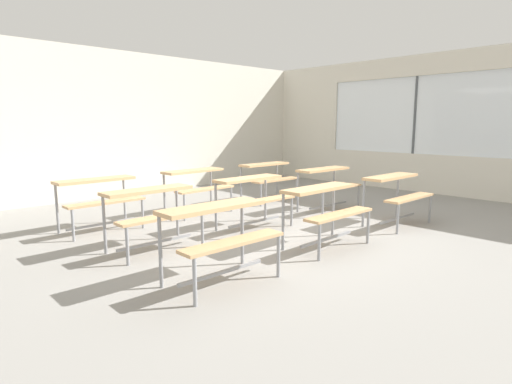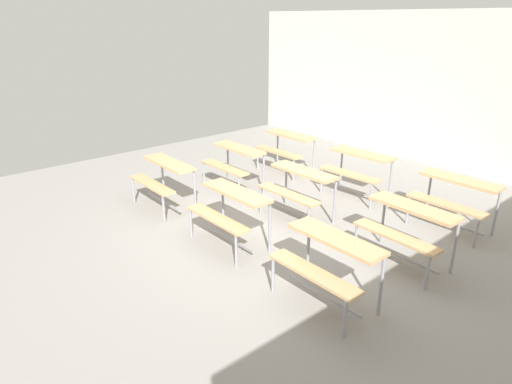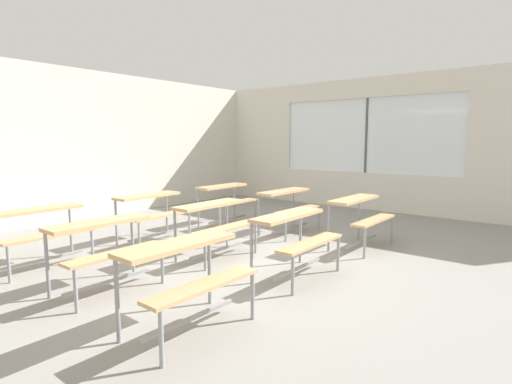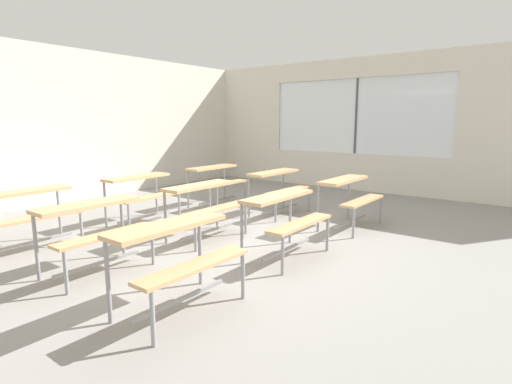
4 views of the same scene
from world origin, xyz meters
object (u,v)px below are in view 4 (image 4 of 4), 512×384
(desk_bench_r1c1, at_px, (205,198))
(desk_bench_r1c2, at_px, (279,182))
(desk_bench_r0c0, at_px, (177,246))
(desk_bench_r2c0, at_px, (28,206))
(desk_bench_r0c2, at_px, (350,191))
(desk_bench_r2c2, at_px, (216,176))
(desk_bench_r2c1, at_px, (142,188))
(desk_bench_r1c0, at_px, (94,221))
(desk_bench_r0c1, at_px, (285,210))

(desk_bench_r1c1, height_order, desk_bench_r1c2, same)
(desk_bench_r0c0, xyz_separation_m, desk_bench_r1c1, (1.67, 1.31, 0.00))
(desk_bench_r2c0, bearing_deg, desk_bench_r1c2, -22.38)
(desk_bench_r0c2, height_order, desk_bench_r2c0, same)
(desk_bench_r0c2, relative_size, desk_bench_r2c2, 1.00)
(desk_bench_r1c1, xyz_separation_m, desk_bench_r2c1, (0.01, 1.40, 0.00))
(desk_bench_r0c0, relative_size, desk_bench_r2c1, 0.99)
(desk_bench_r0c0, distance_m, desk_bench_r1c0, 1.36)
(desk_bench_r0c0, xyz_separation_m, desk_bench_r2c0, (-0.01, 2.71, 0.00))
(desk_bench_r2c1, bearing_deg, desk_bench_r2c2, -3.00)
(desk_bench_r0c1, xyz_separation_m, desk_bench_r2c2, (1.69, 2.67, 0.00))
(desk_bench_r1c0, xyz_separation_m, desk_bench_r2c0, (-0.08, 1.35, 0.00))
(desk_bench_r0c1, relative_size, desk_bench_r1c0, 1.00)
(desk_bench_r1c0, bearing_deg, desk_bench_r1c1, -2.21)
(desk_bench_r2c0, xyz_separation_m, desk_bench_r2c2, (3.39, -0.03, 0.00))
(desk_bench_r0c2, bearing_deg, desk_bench_r2c0, 141.67)
(desk_bench_r0c0, bearing_deg, desk_bench_r1c0, 88.00)
(desk_bench_r1c2, distance_m, desk_bench_r2c0, 3.75)
(desk_bench_r1c0, xyz_separation_m, desk_bench_r1c1, (1.61, -0.05, 0.00))
(desk_bench_r0c2, height_order, desk_bench_r1c0, same)
(desk_bench_r2c0, height_order, desk_bench_r2c2, same)
(desk_bench_r2c0, bearing_deg, desk_bench_r1c1, -40.42)
(desk_bench_r2c1, bearing_deg, desk_bench_r1c0, -142.42)
(desk_bench_r2c1, bearing_deg, desk_bench_r1c2, -40.08)
(desk_bench_r2c0, bearing_deg, desk_bench_r1c0, -87.25)
(desk_bench_r2c0, relative_size, desk_bench_r2c1, 0.99)
(desk_bench_r0c1, distance_m, desk_bench_r1c1, 1.29)
(desk_bench_r1c1, relative_size, desk_bench_r2c1, 0.98)
(desk_bench_r0c1, height_order, desk_bench_r1c0, same)
(desk_bench_r0c1, xyz_separation_m, desk_bench_r0c2, (1.70, -0.04, 0.00))
(desk_bench_r1c1, bearing_deg, desk_bench_r0c0, -142.45)
(desk_bench_r1c2, bearing_deg, desk_bench_r0c0, -157.59)
(desk_bench_r1c0, relative_size, desk_bench_r1c1, 1.00)
(desk_bench_r0c0, xyz_separation_m, desk_bench_r2c2, (3.37, 2.68, 0.00))
(desk_bench_r0c1, height_order, desk_bench_r2c2, same)
(desk_bench_r0c2, relative_size, desk_bench_r1c1, 1.00)
(desk_bench_r1c0, relative_size, desk_bench_r2c0, 1.00)
(desk_bench_r1c0, height_order, desk_bench_r1c1, same)
(desk_bench_r0c1, bearing_deg, desk_bench_r0c2, -1.27)
(desk_bench_r1c1, bearing_deg, desk_bench_r1c0, 177.75)
(desk_bench_r0c0, relative_size, desk_bench_r1c0, 1.00)
(desk_bench_r0c1, bearing_deg, desk_bench_r2c1, 90.29)
(desk_bench_r0c1, relative_size, desk_bench_r2c2, 1.00)
(desk_bench_r1c0, bearing_deg, desk_bench_r0c0, -93.16)
(desk_bench_r0c0, bearing_deg, desk_bench_r0c2, 0.33)
(desk_bench_r0c0, height_order, desk_bench_r2c0, same)
(desk_bench_r0c2, relative_size, desk_bench_r1c2, 0.99)
(desk_bench_r2c0, bearing_deg, desk_bench_r0c0, -90.29)
(desk_bench_r0c0, bearing_deg, desk_bench_r2c0, 91.04)
(desk_bench_r0c1, height_order, desk_bench_r2c0, same)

